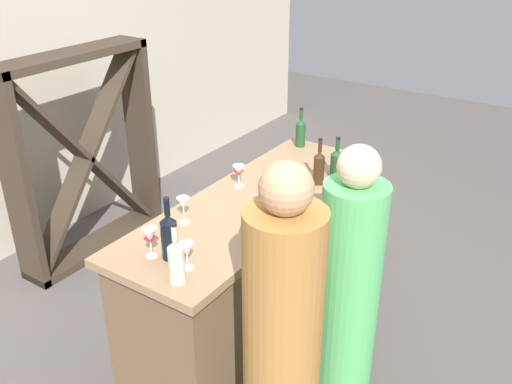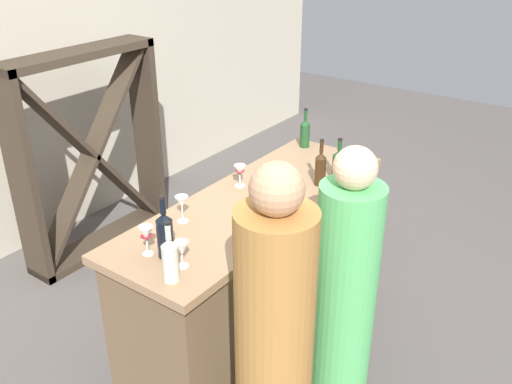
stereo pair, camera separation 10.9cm
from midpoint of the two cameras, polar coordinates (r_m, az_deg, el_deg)
name	(u,v)px [view 2 (the right image)]	position (r m, az deg, el deg)	size (l,w,h in m)	color
ground_plane	(256,323)	(3.94, 0.81, -13.18)	(12.00, 12.00, 0.00)	#4C4744
back_wall	(27,73)	(4.79, -21.61, 11.19)	(8.00, 0.10, 2.80)	#B2A893
bar_counter	(256,264)	(3.65, 0.86, -7.36)	(2.06, 0.70, 0.95)	brown
wine_rack	(91,155)	(4.57, -15.75, 3.64)	(1.27, 0.28, 1.63)	#33281E
wine_bottle_leftmost_clear_pale	(170,259)	(2.65, -7.54, -6.72)	(0.08, 0.08, 0.31)	#B7C6B2
wine_bottle_second_left_near_black	(165,234)	(2.83, -8.17, -4.21)	(0.08, 0.08, 0.34)	black
wine_bottle_center_amber_brown	(259,218)	(2.99, 1.32, -2.69)	(0.08, 0.08, 0.27)	#331E0F
wine_bottle_second_right_amber_brown	(320,168)	(3.58, 7.42, 2.45)	(0.07, 0.07, 0.31)	#331E0F
wine_bottle_rightmost_olive_green	(338,164)	(3.66, 9.21, 2.77)	(0.08, 0.08, 0.29)	#193D1E
wine_bottle_far_right_olive_green	(305,132)	(4.18, 5.73, 6.03)	(0.07, 0.07, 0.29)	#193D1E
wine_glass_near_left	(182,249)	(2.75, -6.43, -5.81)	(0.07, 0.07, 0.14)	white
wine_glass_near_center	(146,235)	(2.87, -10.01, -4.33)	(0.07, 0.07, 0.16)	white
wine_glass_near_right	(182,203)	(3.14, -6.56, -1.11)	(0.07, 0.07, 0.16)	white
wine_glass_far_left	(240,172)	(3.54, -0.78, 2.08)	(0.07, 0.07, 0.14)	white
person_left_guest	(274,340)	(2.66, 3.07, -14.74)	(0.42, 0.42, 1.64)	#9E6B33
person_center_guest	(345,291)	(3.07, 10.01, -9.88)	(0.39, 0.39, 1.54)	#4CA559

